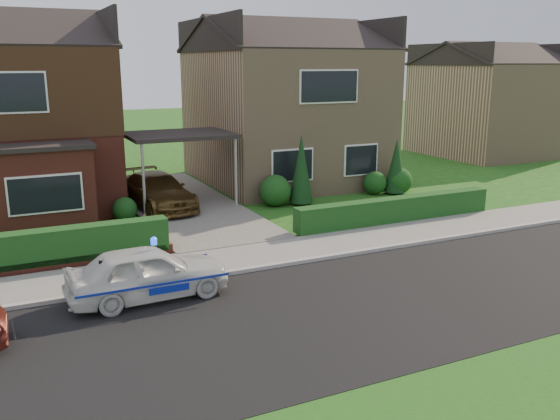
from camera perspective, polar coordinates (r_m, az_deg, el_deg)
ground at (r=13.20m, az=4.31°, el=-9.73°), size 120.00×120.00×0.00m
road at (r=13.20m, az=4.31°, el=-9.73°), size 60.00×6.00×0.02m
kerb at (r=15.71m, az=-1.23°, el=-5.50°), size 60.00×0.16×0.12m
sidewalk at (r=16.62m, az=-2.73°, el=-4.44°), size 60.00×2.00×0.10m
driveway at (r=22.90m, az=-9.45°, el=0.57°), size 3.80×12.00×0.12m
house_left at (r=24.40m, az=-25.13°, el=9.20°), size 7.50×9.53×7.25m
house_right at (r=27.23m, az=0.39°, el=10.55°), size 7.50×8.06×7.25m
carport_link at (r=22.41m, az=-9.68°, el=7.02°), size 3.80×3.00×2.77m
dwarf_wall at (r=16.57m, az=-23.35°, el=-5.20°), size 7.70×0.25×0.36m
hedge_left at (r=16.77m, az=-23.32°, el=-5.63°), size 7.50×0.55×0.90m
hedge_right at (r=20.46m, az=11.01°, el=-1.28°), size 7.50×0.55×0.80m
shrub_left_mid at (r=20.40m, az=-18.99°, el=0.07°), size 1.32×1.32×1.32m
shrub_left_near at (r=20.96m, az=-14.71°, el=0.06°), size 0.84×0.84×0.84m
shrub_right_near at (r=22.41m, az=-0.47°, el=1.89°), size 1.20×1.20×1.20m
shrub_right_mid at (r=24.78m, az=9.13°, el=2.60°), size 0.96×0.96×0.96m
shrub_right_far at (r=25.10m, az=11.40°, el=2.78°), size 1.08×1.08×1.08m
conifer_a at (r=22.53m, az=2.05°, el=3.76°), size 0.90×0.90×2.60m
conifer_b at (r=24.88m, az=11.09°, el=4.01°), size 0.90×0.90×2.20m
neighbour_right at (r=37.24m, az=19.27°, el=9.07°), size 6.50×7.00×5.20m
police_car at (r=13.96m, az=-12.61°, el=-5.93°), size 3.37×3.72×1.41m
driveway_car at (r=22.09m, az=-11.69°, el=1.80°), size 2.30×4.50×1.25m
potted_plant_b at (r=18.35m, az=-13.36°, el=-1.80°), size 0.60×0.57×0.85m
potted_plant_c at (r=17.94m, az=-13.03°, el=-2.46°), size 0.48×0.48×0.66m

